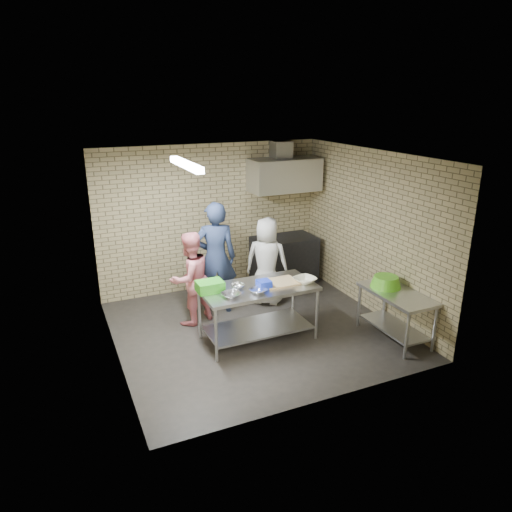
{
  "coord_description": "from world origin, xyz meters",
  "views": [
    {
      "loc": [
        -2.72,
        -6.11,
        3.51
      ],
      "look_at": [
        0.1,
        0.2,
        1.15
      ],
      "focal_mm": 33.27,
      "sensor_mm": 36.0,
      "label": 1
    }
  ],
  "objects_px": {
    "blue_tub": "(264,284)",
    "bottle_red": "(282,177)",
    "prep_table": "(258,313)",
    "woman_white": "(267,261)",
    "side_counter": "(395,316)",
    "green_crate": "(210,286)",
    "stove": "(284,260)",
    "man_navy": "(216,258)",
    "bottle_green": "(301,176)",
    "green_basin": "(386,282)",
    "woman_pink": "(190,278)"
  },
  "relations": [
    {
      "from": "bottle_green",
      "to": "woman_white",
      "type": "distance_m",
      "value": 2.0
    },
    {
      "from": "stove",
      "to": "blue_tub",
      "type": "height_order",
      "value": "blue_tub"
    },
    {
      "from": "blue_tub",
      "to": "woman_white",
      "type": "relative_size",
      "value": 0.12
    },
    {
      "from": "stove",
      "to": "bottle_red",
      "type": "bearing_deg",
      "value": 78.23
    },
    {
      "from": "side_counter",
      "to": "green_crate",
      "type": "bearing_deg",
      "value": 159.53
    },
    {
      "from": "green_basin",
      "to": "bottle_red",
      "type": "bearing_deg",
      "value": 97.9
    },
    {
      "from": "prep_table",
      "to": "bottle_red",
      "type": "xyz_separation_m",
      "value": [
        1.47,
        2.15,
        1.61
      ]
    },
    {
      "from": "prep_table",
      "to": "green_crate",
      "type": "xyz_separation_m",
      "value": [
        -0.7,
        0.12,
        0.5
      ]
    },
    {
      "from": "stove",
      "to": "woman_white",
      "type": "relative_size",
      "value": 0.77
    },
    {
      "from": "prep_table",
      "to": "blue_tub",
      "type": "relative_size",
      "value": 9.0
    },
    {
      "from": "man_navy",
      "to": "woman_white",
      "type": "height_order",
      "value": "man_navy"
    },
    {
      "from": "woman_pink",
      "to": "stove",
      "type": "bearing_deg",
      "value": -177.43
    },
    {
      "from": "prep_table",
      "to": "man_navy",
      "type": "bearing_deg",
      "value": 101.5
    },
    {
      "from": "stove",
      "to": "woman_white",
      "type": "xyz_separation_m",
      "value": [
        -0.74,
        -0.78,
        0.32
      ]
    },
    {
      "from": "woman_white",
      "to": "bottle_green",
      "type": "bearing_deg",
      "value": -101.22
    },
    {
      "from": "bottle_red",
      "to": "woman_white",
      "type": "bearing_deg",
      "value": -127.96
    },
    {
      "from": "green_basin",
      "to": "bottle_red",
      "type": "height_order",
      "value": "bottle_red"
    },
    {
      "from": "side_counter",
      "to": "woman_pink",
      "type": "distance_m",
      "value": 3.19
    },
    {
      "from": "prep_table",
      "to": "woman_pink",
      "type": "distance_m",
      "value": 1.25
    },
    {
      "from": "prep_table",
      "to": "stove",
      "type": "height_order",
      "value": "stove"
    },
    {
      "from": "woman_white",
      "to": "green_basin",
      "type": "bearing_deg",
      "value": 162.61
    },
    {
      "from": "blue_tub",
      "to": "bottle_red",
      "type": "bearing_deg",
      "value": 57.68
    },
    {
      "from": "stove",
      "to": "green_basin",
      "type": "bearing_deg",
      "value": -80.24
    },
    {
      "from": "bottle_red",
      "to": "bottle_green",
      "type": "bearing_deg",
      "value": 0.0
    },
    {
      "from": "stove",
      "to": "man_navy",
      "type": "bearing_deg",
      "value": -156.15
    },
    {
      "from": "bottle_red",
      "to": "green_basin",
      "type": "bearing_deg",
      "value": -82.1
    },
    {
      "from": "blue_tub",
      "to": "woman_pink",
      "type": "xyz_separation_m",
      "value": [
        -0.81,
        1.04,
        -0.15
      ]
    },
    {
      "from": "woman_pink",
      "to": "woman_white",
      "type": "distance_m",
      "value": 1.45
    },
    {
      "from": "bottle_green",
      "to": "woman_pink",
      "type": "xyz_separation_m",
      "value": [
        -2.63,
        -1.21,
        -1.26
      ]
    },
    {
      "from": "green_crate",
      "to": "man_navy",
      "type": "height_order",
      "value": "man_navy"
    },
    {
      "from": "woman_white",
      "to": "prep_table",
      "type": "bearing_deg",
      "value": 97.38
    },
    {
      "from": "blue_tub",
      "to": "bottle_red",
      "type": "relative_size",
      "value": 1.04
    },
    {
      "from": "green_basin",
      "to": "bottle_green",
      "type": "distance_m",
      "value": 2.98
    },
    {
      "from": "bottle_red",
      "to": "bottle_green",
      "type": "height_order",
      "value": "bottle_red"
    },
    {
      "from": "green_basin",
      "to": "woman_pink",
      "type": "height_order",
      "value": "woman_pink"
    },
    {
      "from": "green_basin",
      "to": "man_navy",
      "type": "height_order",
      "value": "man_navy"
    },
    {
      "from": "side_counter",
      "to": "green_crate",
      "type": "height_order",
      "value": "green_crate"
    },
    {
      "from": "prep_table",
      "to": "woman_pink",
      "type": "relative_size",
      "value": 1.12
    },
    {
      "from": "bottle_green",
      "to": "prep_table",
      "type": "bearing_deg",
      "value": -131.07
    },
    {
      "from": "blue_tub",
      "to": "woman_white",
      "type": "height_order",
      "value": "woman_white"
    },
    {
      "from": "prep_table",
      "to": "man_navy",
      "type": "relative_size",
      "value": 0.89
    },
    {
      "from": "stove",
      "to": "woman_white",
      "type": "bearing_deg",
      "value": -133.74
    },
    {
      "from": "green_crate",
      "to": "blue_tub",
      "type": "xyz_separation_m",
      "value": [
        0.75,
        -0.22,
        -0.01
      ]
    },
    {
      "from": "green_crate",
      "to": "woman_pink",
      "type": "xyz_separation_m",
      "value": [
        -0.06,
        0.82,
        -0.17
      ]
    },
    {
      "from": "prep_table",
      "to": "bottle_red",
      "type": "relative_size",
      "value": 9.39
    },
    {
      "from": "stove",
      "to": "green_basin",
      "type": "relative_size",
      "value": 2.61
    },
    {
      "from": "blue_tub",
      "to": "man_navy",
      "type": "bearing_deg",
      "value": 102.77
    },
    {
      "from": "prep_table",
      "to": "woman_white",
      "type": "bearing_deg",
      "value": 59.04
    },
    {
      "from": "woman_white",
      "to": "stove",
      "type": "bearing_deg",
      "value": -95.39
    },
    {
      "from": "woman_white",
      "to": "side_counter",
      "type": "bearing_deg",
      "value": 159.52
    }
  ]
}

